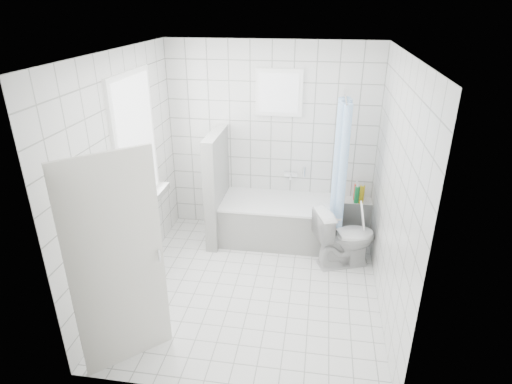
# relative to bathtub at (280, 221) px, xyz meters

# --- Properties ---
(ground) EXTENTS (3.00, 3.00, 0.00)m
(ground) POSITION_rel_bathtub_xyz_m (-0.19, -1.12, -0.29)
(ground) COLOR white
(ground) RESTS_ON ground
(ceiling) EXTENTS (3.00, 3.00, 0.00)m
(ceiling) POSITION_rel_bathtub_xyz_m (-0.19, -1.12, 2.31)
(ceiling) COLOR white
(ceiling) RESTS_ON ground
(wall_back) EXTENTS (2.80, 0.02, 2.60)m
(wall_back) POSITION_rel_bathtub_xyz_m (-0.19, 0.38, 1.01)
(wall_back) COLOR white
(wall_back) RESTS_ON ground
(wall_front) EXTENTS (2.80, 0.02, 2.60)m
(wall_front) POSITION_rel_bathtub_xyz_m (-0.19, -2.62, 1.01)
(wall_front) COLOR white
(wall_front) RESTS_ON ground
(wall_left) EXTENTS (0.02, 3.00, 2.60)m
(wall_left) POSITION_rel_bathtub_xyz_m (-1.59, -1.12, 1.01)
(wall_left) COLOR white
(wall_left) RESTS_ON ground
(wall_right) EXTENTS (0.02, 3.00, 2.60)m
(wall_right) POSITION_rel_bathtub_xyz_m (1.21, -1.12, 1.01)
(wall_right) COLOR white
(wall_right) RESTS_ON ground
(window_left) EXTENTS (0.01, 0.90, 1.40)m
(window_left) POSITION_rel_bathtub_xyz_m (-1.54, -0.82, 1.31)
(window_left) COLOR white
(window_left) RESTS_ON wall_left
(window_back) EXTENTS (0.50, 0.01, 0.50)m
(window_back) POSITION_rel_bathtub_xyz_m (-0.09, 0.33, 1.66)
(window_back) COLOR white
(window_back) RESTS_ON wall_back
(window_sill) EXTENTS (0.18, 1.02, 0.08)m
(window_sill) POSITION_rel_bathtub_xyz_m (-1.50, -0.82, 0.57)
(window_sill) COLOR white
(window_sill) RESTS_ON wall_left
(door) EXTENTS (0.61, 0.58, 2.00)m
(door) POSITION_rel_bathtub_xyz_m (-1.15, -2.33, 0.71)
(door) COLOR silver
(door) RESTS_ON ground
(bathtub) EXTENTS (1.58, 0.77, 0.58)m
(bathtub) POSITION_rel_bathtub_xyz_m (0.00, 0.00, 0.00)
(bathtub) COLOR white
(bathtub) RESTS_ON ground
(partition_wall) EXTENTS (0.15, 0.85, 1.50)m
(partition_wall) POSITION_rel_bathtub_xyz_m (-0.85, -0.05, 0.46)
(partition_wall) COLOR white
(partition_wall) RESTS_ON ground
(tiled_ledge) EXTENTS (0.40, 0.24, 0.55)m
(tiled_ledge) POSITION_rel_bathtub_xyz_m (1.03, 0.26, -0.02)
(tiled_ledge) COLOR white
(tiled_ledge) RESTS_ON ground
(toilet) EXTENTS (0.85, 0.66, 0.76)m
(toilet) POSITION_rel_bathtub_xyz_m (0.84, -0.47, 0.09)
(toilet) COLOR white
(toilet) RESTS_ON ground
(curtain_rod) EXTENTS (0.02, 0.80, 0.02)m
(curtain_rod) POSITION_rel_bathtub_xyz_m (0.73, -0.02, 1.71)
(curtain_rod) COLOR silver
(curtain_rod) RESTS_ON wall_back
(shower_curtain) EXTENTS (0.14, 0.48, 1.78)m
(shower_curtain) POSITION_rel_bathtub_xyz_m (0.73, -0.15, 0.81)
(shower_curtain) COLOR #55A2F9
(shower_curtain) RESTS_ON curtain_rod
(tub_faucet) EXTENTS (0.18, 0.06, 0.06)m
(tub_faucet) POSITION_rel_bathtub_xyz_m (0.10, 0.34, 0.56)
(tub_faucet) COLOR silver
(tub_faucet) RESTS_ON wall_back
(sill_bottles) EXTENTS (0.15, 0.66, 0.27)m
(sill_bottles) POSITION_rel_bathtub_xyz_m (-1.49, -0.94, 0.72)
(sill_bottles) COLOR silver
(sill_bottles) RESTS_ON window_sill
(ledge_bottles) EXTENTS (0.13, 0.16, 0.25)m
(ledge_bottles) POSITION_rel_bathtub_xyz_m (1.02, 0.21, 0.38)
(ledge_bottles) COLOR gold
(ledge_bottles) RESTS_ON tiled_ledge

